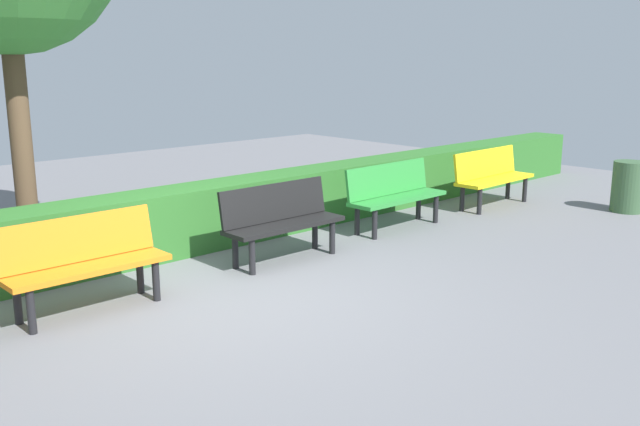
{
  "coord_description": "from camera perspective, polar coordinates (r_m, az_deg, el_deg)",
  "views": [
    {
      "loc": [
        3.86,
        5.28,
        2.29
      ],
      "look_at": [
        -1.38,
        -0.3,
        0.55
      ],
      "focal_mm": 39.36,
      "sensor_mm": 36.0,
      "label": 1
    }
  ],
  "objects": [
    {
      "name": "bench_green",
      "position": [
        9.41,
        6.04,
        1.67
      ],
      "size": [
        1.58,
        0.48,
        0.86
      ],
      "rotation": [
        0.0,
        0.0,
        0.02
      ],
      "color": "#2D8C38",
      "rests_on": "ground_plane"
    },
    {
      "name": "bench_yellow",
      "position": [
        11.06,
        13.75,
        3.04
      ],
      "size": [
        1.59,
        0.49,
        0.86
      ],
      "rotation": [
        0.0,
        0.0,
        0.02
      ],
      "color": "yellow",
      "rests_on": "ground_plane"
    },
    {
      "name": "bench_orange",
      "position": [
        6.69,
        -18.65,
        -3.58
      ],
      "size": [
        1.48,
        0.47,
        0.86
      ],
      "rotation": [
        0.0,
        0.0,
        0.0
      ],
      "color": "orange",
      "rests_on": "ground_plane"
    },
    {
      "name": "ground_plane",
      "position": [
        6.93,
        -6.71,
        -6.59
      ],
      "size": [
        19.84,
        19.84,
        0.0
      ],
      "primitive_type": "plane",
      "color": "slate"
    },
    {
      "name": "bench_black",
      "position": [
        7.91,
        -3.19,
        -0.44
      ],
      "size": [
        1.48,
        0.46,
        0.86
      ],
      "rotation": [
        0.0,
        0.0,
        -0.01
      ],
      "color": "black",
      "rests_on": "ground_plane"
    },
    {
      "name": "trash_bin",
      "position": [
        11.31,
        23.79,
        1.97
      ],
      "size": [
        0.47,
        0.47,
        0.75
      ],
      "primitive_type": "cylinder",
      "color": "#385938",
      "rests_on": "ground_plane"
    },
    {
      "name": "hedge_row",
      "position": [
        8.67,
        -8.32,
        -0.04
      ],
      "size": [
        15.84,
        0.6,
        0.76
      ],
      "primitive_type": "cube",
      "color": "#2D6B28",
      "rests_on": "ground_plane"
    }
  ]
}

